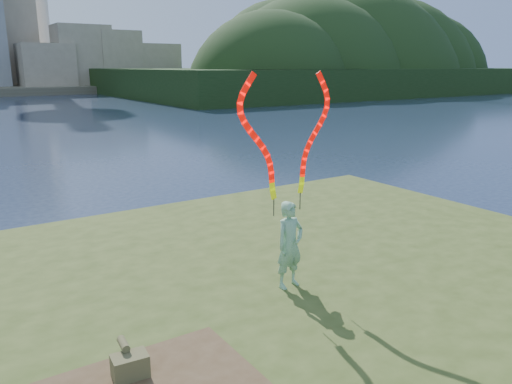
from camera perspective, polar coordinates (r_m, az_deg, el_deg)
ground at (r=9.44m, az=-6.98°, el=-14.16°), size 320.00×320.00×0.00m
grassy_knoll at (r=7.55m, az=1.21°, el=-18.95°), size 20.00×18.00×0.80m
wooded_hill at (r=92.51m, az=9.94°, el=11.38°), size 78.00×50.00×63.00m
woman_with_ribbons at (r=8.26m, az=3.83°, el=-1.47°), size 1.99×0.43×3.90m
canvas_bag at (r=6.55m, az=-14.24°, el=-18.61°), size 0.45×0.51×0.40m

